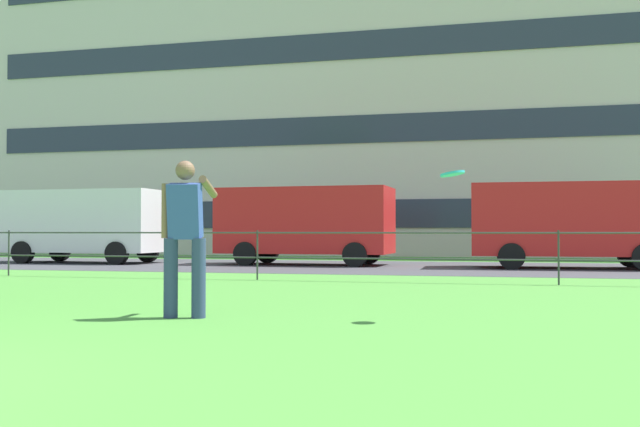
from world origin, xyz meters
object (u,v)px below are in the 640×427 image
object	(u,v)px
panel_van_center	(85,222)
panel_van_right	(569,220)
frisbee	(452,174)
apartment_building_background	(363,111)
person_thrower	(185,233)
panel_van_far_right	(306,221)

from	to	relation	value
panel_van_center	panel_van_right	distance (m)	14.32
frisbee	apartment_building_background	world-z (taller)	apartment_building_background
person_thrower	frisbee	xyz separation A→B (m)	(2.97, 0.47, 0.65)
person_thrower	frisbee	world-z (taller)	person_thrower
panel_van_center	person_thrower	bearing A→B (deg)	-53.96
panel_van_right	panel_van_far_right	bearing A→B (deg)	177.86
frisbee	panel_van_center	size ratio (longest dim) A/B	0.07
panel_van_far_right	panel_van_right	distance (m)	7.29
frisbee	panel_van_right	world-z (taller)	panel_van_right
panel_van_far_right	panel_van_right	xyz separation A→B (m)	(7.28, -0.27, 0.00)
person_thrower	frisbee	distance (m)	3.07
panel_van_center	panel_van_right	size ratio (longest dim) A/B	1.00
apartment_building_background	panel_van_center	bearing A→B (deg)	-112.44
panel_van_center	apartment_building_background	world-z (taller)	apartment_building_background
apartment_building_background	panel_van_right	bearing A→B (deg)	-60.42
frisbee	panel_van_center	bearing A→B (deg)	135.09
person_thrower	panel_van_far_right	world-z (taller)	panel_van_far_right
person_thrower	panel_van_far_right	distance (m)	12.99
panel_van_center	panel_van_right	xyz separation A→B (m)	(14.32, 0.07, 0.00)
apartment_building_background	person_thrower	bearing A→B (deg)	-83.63
person_thrower	panel_van_center	bearing A→B (deg)	126.04
panel_van_right	person_thrower	bearing A→B (deg)	-112.68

